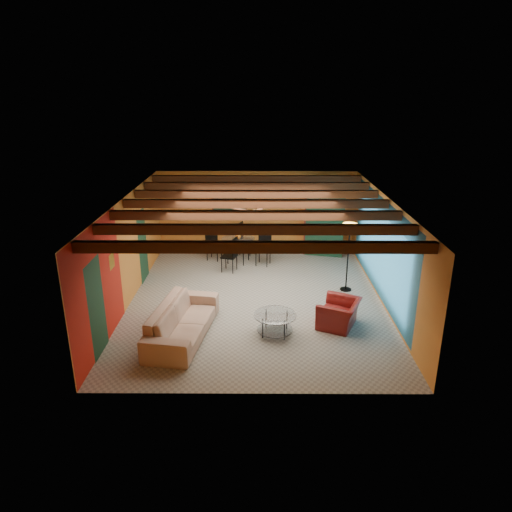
{
  "coord_description": "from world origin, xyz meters",
  "views": [
    {
      "loc": [
        0.06,
        -11.15,
        5.24
      ],
      "look_at": [
        0.0,
        0.2,
        1.15
      ],
      "focal_mm": 32.84,
      "sensor_mm": 36.0,
      "label": 1
    }
  ],
  "objects_px": {
    "armchair": "(339,313)",
    "dining_table": "(238,246)",
    "sofa": "(183,321)",
    "potted_plant": "(325,185)",
    "coffee_table": "(275,324)",
    "vase": "(238,227)",
    "armoire": "(323,223)",
    "floor_lamp": "(348,257)"
  },
  "relations": [
    {
      "from": "dining_table",
      "to": "armoire",
      "type": "height_order",
      "value": "armoire"
    },
    {
      "from": "potted_plant",
      "to": "armoire",
      "type": "bearing_deg",
      "value": 0.0
    },
    {
      "from": "armchair",
      "to": "potted_plant",
      "type": "xyz_separation_m",
      "value": [
        0.27,
        5.11,
        2.0
      ]
    },
    {
      "from": "armoire",
      "to": "potted_plant",
      "type": "xyz_separation_m",
      "value": [
        0.0,
        0.0,
        1.28
      ]
    },
    {
      "from": "armchair",
      "to": "floor_lamp",
      "type": "distance_m",
      "value": 2.23
    },
    {
      "from": "sofa",
      "to": "dining_table",
      "type": "height_order",
      "value": "dining_table"
    },
    {
      "from": "armchair",
      "to": "floor_lamp",
      "type": "xyz_separation_m",
      "value": [
        0.53,
        2.07,
        0.63
      ]
    },
    {
      "from": "sofa",
      "to": "coffee_table",
      "type": "distance_m",
      "value": 2.06
    },
    {
      "from": "armoire",
      "to": "floor_lamp",
      "type": "distance_m",
      "value": 3.05
    },
    {
      "from": "armchair",
      "to": "dining_table",
      "type": "xyz_separation_m",
      "value": [
        -2.51,
        4.24,
        0.22
      ]
    },
    {
      "from": "floor_lamp",
      "to": "potted_plant",
      "type": "bearing_deg",
      "value": 94.99
    },
    {
      "from": "floor_lamp",
      "to": "armoire",
      "type": "bearing_deg",
      "value": 94.99
    },
    {
      "from": "armchair",
      "to": "potted_plant",
      "type": "bearing_deg",
      "value": -158.12
    },
    {
      "from": "armchair",
      "to": "armoire",
      "type": "xyz_separation_m",
      "value": [
        0.27,
        5.11,
        0.73
      ]
    },
    {
      "from": "dining_table",
      "to": "vase",
      "type": "distance_m",
      "value": 0.63
    },
    {
      "from": "sofa",
      "to": "coffee_table",
      "type": "relative_size",
      "value": 2.73
    },
    {
      "from": "potted_plant",
      "to": "vase",
      "type": "xyz_separation_m",
      "value": [
        -2.78,
        -0.87,
        -1.15
      ]
    },
    {
      "from": "floor_lamp",
      "to": "potted_plant",
      "type": "distance_m",
      "value": 3.35
    },
    {
      "from": "dining_table",
      "to": "armoire",
      "type": "relative_size",
      "value": 1.0
    },
    {
      "from": "dining_table",
      "to": "armchair",
      "type": "bearing_deg",
      "value": -59.38
    },
    {
      "from": "armchair",
      "to": "potted_plant",
      "type": "height_order",
      "value": "potted_plant"
    },
    {
      "from": "armoire",
      "to": "potted_plant",
      "type": "relative_size",
      "value": 4.46
    },
    {
      "from": "armchair",
      "to": "coffee_table",
      "type": "xyz_separation_m",
      "value": [
        -1.49,
        -0.38,
        -0.07
      ]
    },
    {
      "from": "sofa",
      "to": "potted_plant",
      "type": "bearing_deg",
      "value": -25.2
    },
    {
      "from": "coffee_table",
      "to": "potted_plant",
      "type": "distance_m",
      "value": 6.13
    },
    {
      "from": "dining_table",
      "to": "vase",
      "type": "relative_size",
      "value": 11.82
    },
    {
      "from": "armchair",
      "to": "coffee_table",
      "type": "bearing_deg",
      "value": -50.8
    },
    {
      "from": "armchair",
      "to": "floor_lamp",
      "type": "height_order",
      "value": "floor_lamp"
    },
    {
      "from": "coffee_table",
      "to": "vase",
      "type": "distance_m",
      "value": 4.82
    },
    {
      "from": "dining_table",
      "to": "potted_plant",
      "type": "distance_m",
      "value": 3.41
    },
    {
      "from": "floor_lamp",
      "to": "armchair",
      "type": "bearing_deg",
      "value": -104.49
    },
    {
      "from": "potted_plant",
      "to": "sofa",
      "type": "bearing_deg",
      "value": -124.23
    },
    {
      "from": "dining_table",
      "to": "floor_lamp",
      "type": "distance_m",
      "value": 3.76
    },
    {
      "from": "coffee_table",
      "to": "vase",
      "type": "bearing_deg",
      "value": 102.38
    },
    {
      "from": "armchair",
      "to": "armoire",
      "type": "relative_size",
      "value": 0.47
    },
    {
      "from": "coffee_table",
      "to": "vase",
      "type": "xyz_separation_m",
      "value": [
        -1.01,
        4.62,
        0.93
      ]
    },
    {
      "from": "armchair",
      "to": "armoire",
      "type": "height_order",
      "value": "armoire"
    },
    {
      "from": "armoire",
      "to": "potted_plant",
      "type": "distance_m",
      "value": 1.28
    },
    {
      "from": "sofa",
      "to": "armchair",
      "type": "relative_size",
      "value": 2.68
    },
    {
      "from": "sofa",
      "to": "armchair",
      "type": "bearing_deg",
      "value": -72.93
    },
    {
      "from": "dining_table",
      "to": "floor_lamp",
      "type": "height_order",
      "value": "floor_lamp"
    },
    {
      "from": "dining_table",
      "to": "potted_plant",
      "type": "xyz_separation_m",
      "value": [
        2.78,
        0.87,
        1.78
      ]
    }
  ]
}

